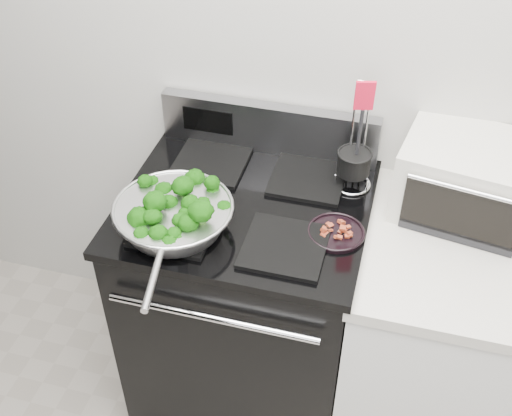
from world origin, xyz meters
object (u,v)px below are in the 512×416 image
(gas_range, at_px, (247,299))
(toaster_oven, at_px, (472,180))
(skillet, at_px, (174,216))
(utensil_holder, at_px, (353,168))
(bacon_plate, at_px, (336,230))

(gas_range, relative_size, toaster_oven, 2.38)
(skillet, height_order, utensil_holder, utensil_holder)
(bacon_plate, bearing_deg, skillet, -167.37)
(toaster_oven, bearing_deg, bacon_plate, -136.61)
(gas_range, bearing_deg, utensil_holder, 29.16)
(bacon_plate, distance_m, utensil_holder, 0.25)
(gas_range, relative_size, bacon_plate, 6.49)
(bacon_plate, bearing_deg, utensil_holder, 88.01)
(utensil_holder, relative_size, toaster_oven, 0.83)
(toaster_oven, bearing_deg, gas_range, -155.94)
(toaster_oven, bearing_deg, utensil_holder, -170.08)
(skillet, xyz_separation_m, toaster_oven, (0.85, 0.36, 0.04))
(gas_range, height_order, utensil_holder, utensil_holder)
(skillet, bearing_deg, toaster_oven, 12.58)
(bacon_plate, distance_m, toaster_oven, 0.46)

